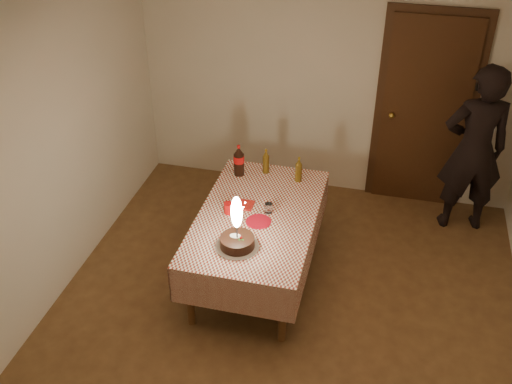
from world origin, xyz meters
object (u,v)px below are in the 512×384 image
photographer (474,150)px  dining_table (257,223)px  clear_cup (269,208)px  amber_bottle_left (266,162)px  red_plate (258,221)px  cola_bottle (239,161)px  birthday_cake (237,235)px  amber_bottle_right (299,170)px  red_cup (228,208)px

photographer → dining_table: bearing=-145.4°
clear_cup → amber_bottle_left: amber_bottle_left is taller
dining_table → clear_cup: 0.17m
photographer → red_plate: bearing=-142.9°
cola_bottle → amber_bottle_left: cola_bottle is taller
photographer → clear_cup: bearing=-145.5°
clear_cup → photographer: 2.14m
photographer → cola_bottle: bearing=-163.2°
birthday_cake → photographer: 2.57m
amber_bottle_right → birthday_cake: bearing=-105.1°
red_plate → photographer: bearing=37.1°
clear_cup → red_plate: bearing=-108.0°
cola_bottle → amber_bottle_right: 0.58m
photographer → amber_bottle_left: bearing=-163.8°
cola_bottle → photographer: 2.28m
clear_cup → amber_bottle_right: (0.16, 0.57, 0.07)m
red_plate → red_cup: bearing=166.7°
red_plate → cola_bottle: (-0.37, 0.71, 0.15)m
red_plate → clear_cup: 0.17m
birthday_cake → cola_bottle: size_ratio=1.53×
dining_table → red_plate: size_ratio=7.82×
cola_bottle → amber_bottle_right: (0.58, 0.02, -0.03)m
cola_bottle → amber_bottle_left: (0.24, 0.10, -0.03)m
amber_bottle_right → dining_table: bearing=-111.0°
red_plate → red_cup: (-0.29, 0.07, 0.05)m
red_cup → cola_bottle: 0.66m
dining_table → cola_bottle: 0.74m
red_plate → amber_bottle_left: amber_bottle_left is taller
red_plate → amber_bottle_left: 0.82m
red_plate → photographer: photographer is taller
birthday_cake → photographer: photographer is taller
amber_bottle_left → photographer: (1.93, 0.56, 0.09)m
clear_cup → photographer: bearing=34.5°
red_plate → clear_cup: size_ratio=2.44×
red_cup → clear_cup: bearing=15.1°
red_plate → photographer: 2.28m
red_plate → clear_cup: (0.05, 0.16, 0.04)m
red_plate → photographer: size_ratio=0.13×
amber_bottle_left → photographer: bearing=16.2°
birthday_cake → amber_bottle_left: birthday_cake is taller
clear_cup → amber_bottle_right: amber_bottle_right is taller
dining_table → clear_cup: bearing=35.4°
red_cup → amber_bottle_right: size_ratio=0.39×
dining_table → amber_bottle_right: (0.24, 0.64, 0.21)m
dining_table → red_cup: size_ratio=17.20×
cola_bottle → amber_bottle_left: bearing=21.5°
birthday_cake → clear_cup: size_ratio=5.40×
dining_table → birthday_cake: 0.51m
dining_table → photographer: size_ratio=0.98×
red_plate → amber_bottle_right: bearing=74.0°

